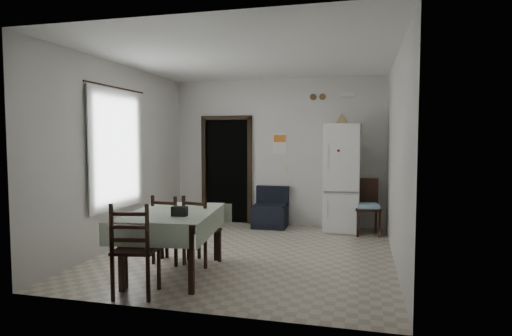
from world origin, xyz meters
The scene contains 25 objects.
ground centered at (0.00, 0.00, 0.00)m, with size 4.50×4.50×0.00m, color beige.
ceiling centered at (0.00, 0.00, 2.90)m, with size 4.20×4.50×0.02m, color white, non-canonical shape.
wall_back centered at (0.00, 2.25, 1.45)m, with size 4.20×0.02×2.90m, color silver, non-canonical shape.
wall_front centered at (0.00, -2.25, 1.45)m, with size 4.20×0.02×2.90m, color silver, non-canonical shape.
wall_left centered at (-2.10, 0.00, 1.45)m, with size 0.02×4.50×2.90m, color silver, non-canonical shape.
wall_right centered at (2.10, 0.00, 1.45)m, with size 0.02×4.50×2.90m, color silver, non-canonical shape.
doorway centered at (-1.05, 2.45, 1.06)m, with size 1.06×0.52×2.22m.
window_recess centered at (-2.15, -0.20, 1.55)m, with size 0.10×1.20×1.60m, color silver.
curtain centered at (-2.04, -0.20, 1.55)m, with size 0.02×1.45×1.85m, color white.
curtain_rod centered at (-2.03, -0.20, 2.50)m, with size 0.02×0.02×1.60m, color black.
calendar centered at (0.05, 2.24, 1.62)m, with size 0.28×0.02×0.40m, color white.
calendar_image centered at (0.05, 2.23, 1.72)m, with size 0.24×0.01×0.14m, color orange.
light_switch centered at (0.15, 2.24, 1.10)m, with size 0.08×0.02×0.12m, color beige.
vent_left centered at (0.70, 2.23, 2.52)m, with size 0.12×0.12×0.03m, color brown.
vent_right centered at (0.88, 2.23, 2.52)m, with size 0.12×0.12×0.03m, color brown.
emergency_light centered at (1.35, 2.21, 2.55)m, with size 0.25×0.07×0.09m, color white.
fridge centered at (1.29, 1.93, 0.99)m, with size 0.65×0.65×1.99m, color white, non-canonical shape.
tan_cone centered at (1.26, 1.93, 2.09)m, with size 0.24×0.24×0.20m, color tan.
navy_seat centered at (-0.08, 1.93, 0.39)m, with size 0.65×0.62×0.78m, color black, non-canonical shape.
corner_chair centered at (1.74, 1.69, 0.50)m, with size 0.43×0.43×1.00m, color black, non-canonical shape.
dining_table centered at (-0.65, -1.17, 0.40)m, with size 1.01×1.54×0.80m, color #9FAF96, non-canonical shape.
black_bag centered at (-0.44, -1.46, 0.86)m, with size 0.18×0.11×0.11m, color black.
dining_chair_far_left centered at (-0.92, -0.69, 0.47)m, with size 0.41×0.41×0.95m, color black, non-canonical shape.
dining_chair_far_right centered at (-0.48, -0.66, 0.47)m, with size 0.41×0.41×0.95m, color black, non-canonical shape.
dining_chair_near_head centered at (-0.73, -1.96, 0.52)m, with size 0.45×0.45×1.04m, color black, non-canonical shape.
Camera 1 is at (1.65, -6.09, 1.72)m, focal length 30.00 mm.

